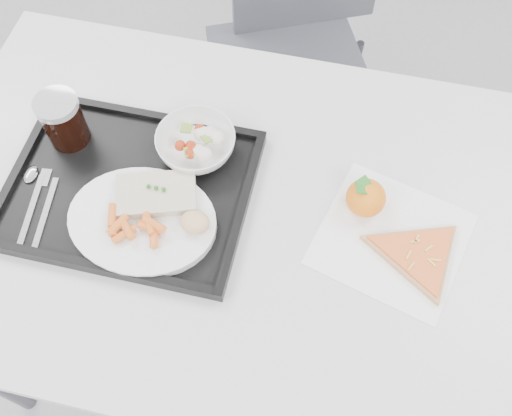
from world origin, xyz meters
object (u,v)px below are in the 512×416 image
object	(u,v)px
salad_bowl	(196,144)
cola_glass	(63,120)
dinner_plate	(142,221)
tray	(130,189)
table	(235,225)
tangerine	(366,198)
pizza_slice	(418,255)
chair	(298,29)

from	to	relation	value
salad_bowl	cola_glass	world-z (taller)	cola_glass
dinner_plate	cola_glass	world-z (taller)	cola_glass
tray	salad_bowl	distance (m)	0.15
table	tangerine	bearing A→B (deg)	13.46
tray	dinner_plate	distance (m)	0.08
table	tray	distance (m)	0.21
tangerine	pizza_slice	xyz separation A→B (m)	(0.11, -0.08, -0.02)
pizza_slice	tray	bearing A→B (deg)	178.22
salad_bowl	chair	bearing A→B (deg)	80.81
dinner_plate	salad_bowl	bearing A→B (deg)	73.43
pizza_slice	table	bearing A→B (deg)	175.88
table	chair	distance (m)	0.72
cola_glass	tray	bearing A→B (deg)	-29.30
tangerine	dinner_plate	bearing A→B (deg)	-161.25
chair	dinner_plate	bearing A→B (deg)	-100.88
cola_glass	pizza_slice	world-z (taller)	cola_glass
table	salad_bowl	xyz separation A→B (m)	(-0.10, 0.10, 0.11)
table	tray	size ratio (longest dim) A/B	2.67
salad_bowl	table	bearing A→B (deg)	-45.74
tray	dinner_plate	bearing A→B (deg)	-53.42
chair	pizza_slice	bearing A→B (deg)	-64.95
dinner_plate	pizza_slice	distance (m)	0.49
dinner_plate	cola_glass	bearing A→B (deg)	142.92
tray	cola_glass	distance (m)	0.18
table	salad_bowl	size ratio (longest dim) A/B	7.89
chair	tangerine	size ratio (longest dim) A/B	9.63
tray	pizza_slice	xyz separation A→B (m)	(0.54, -0.02, 0.00)
salad_bowl	tangerine	xyz separation A→B (m)	(0.33, -0.04, -0.00)
table	chair	bearing A→B (deg)	90.02
salad_bowl	cola_glass	xyz separation A→B (m)	(-0.25, -0.02, 0.03)
salad_bowl	pizza_slice	distance (m)	0.46
tray	pizza_slice	world-z (taller)	tray
tray	dinner_plate	size ratio (longest dim) A/B	1.67
chair	dinner_plate	world-z (taller)	chair
cola_glass	chair	bearing A→B (deg)	60.96
tray	tangerine	world-z (taller)	tangerine
cola_glass	pizza_slice	distance (m)	0.70
pizza_slice	cola_glass	bearing A→B (deg)	171.68
chair	tray	size ratio (longest dim) A/B	2.07
salad_bowl	pizza_slice	bearing A→B (deg)	-15.92
chair	pizza_slice	world-z (taller)	chair
dinner_plate	tray	bearing A→B (deg)	126.58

